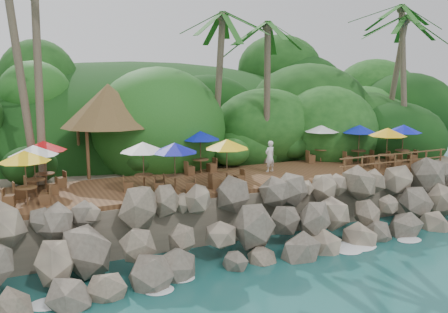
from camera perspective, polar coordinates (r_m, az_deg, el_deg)
name	(u,v)px	position (r m, az deg, el deg)	size (l,w,h in m)	color
ground	(288,266)	(20.13, 7.40, -12.35)	(140.00, 140.00, 0.00)	#19514F
land_base	(162,167)	(33.87, -7.16, -1.21)	(32.00, 25.20, 2.10)	gray
jungle_hill	(134,163)	(41.15, -10.34, -0.76)	(44.80, 28.00, 15.40)	#143811
seawall	(264,223)	(21.34, 4.58, -7.69)	(29.00, 4.00, 2.30)	gray
terrace	(224,180)	(24.50, 0.00, -2.76)	(26.00, 5.00, 0.20)	brown
jungle_foliage	(167,185)	(33.16, -6.59, -3.30)	(44.00, 16.00, 12.00)	#143811
foam_line	(284,262)	(20.35, 6.94, -11.99)	(25.20, 0.80, 0.06)	white
palapa	(109,105)	(26.33, -13.15, 5.78)	(4.95, 4.95, 4.60)	brown
dining_clusters	(227,142)	(24.02, 0.39, 1.66)	(22.15, 5.23, 2.20)	brown
railing	(395,160)	(27.41, 19.10, -0.43)	(7.20, 0.10, 1.00)	brown
waiter	(270,156)	(26.02, 5.30, 0.03)	(0.60, 0.39, 1.64)	white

